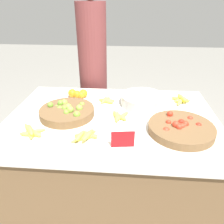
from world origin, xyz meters
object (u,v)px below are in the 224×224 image
object	(u,v)px
metal_bowl	(143,100)
vendor_person	(93,71)
tomato_basket	(181,128)
lime_bowl	(67,111)
price_sign	(123,139)

from	to	relation	value
metal_bowl	vendor_person	world-z (taller)	vendor_person
tomato_basket	vendor_person	bearing A→B (deg)	127.54
lime_bowl	vendor_person	bearing A→B (deg)	84.65
tomato_basket	vendor_person	world-z (taller)	vendor_person
metal_bowl	tomato_basket	bearing A→B (deg)	-59.29
lime_bowl	metal_bowl	world-z (taller)	lime_bowl
tomato_basket	metal_bowl	world-z (taller)	tomato_basket
lime_bowl	tomato_basket	bearing A→B (deg)	-11.39
lime_bowl	metal_bowl	xyz separation A→B (m)	(0.60, 0.25, 0.01)
tomato_basket	price_sign	distance (m)	0.45
lime_bowl	price_sign	xyz separation A→B (m)	(0.45, -0.37, 0.02)
tomato_basket	vendor_person	xyz separation A→B (m)	(-0.77, 1.01, 0.08)
metal_bowl	price_sign	size ratio (longest dim) A/B	2.58
tomato_basket	vendor_person	distance (m)	1.27
price_sign	lime_bowl	bearing A→B (deg)	132.78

